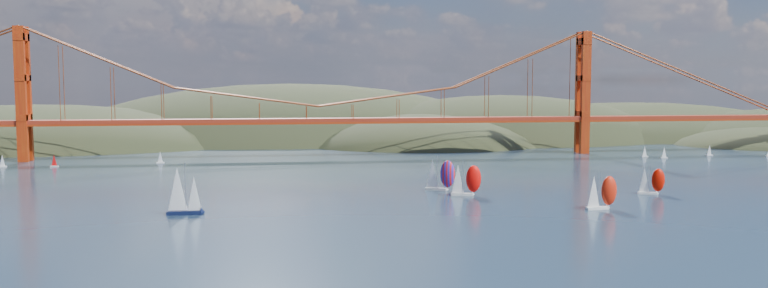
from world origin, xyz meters
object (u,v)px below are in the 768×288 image
(sloop_navy, at_px, (182,191))
(racer_2, at_px, (651,180))
(racer_0, at_px, (465,179))
(racer_1, at_px, (601,192))
(racer_rwb, at_px, (440,174))

(sloop_navy, relative_size, racer_2, 1.53)
(sloop_navy, xyz_separation_m, racer_2, (131.23, 14.39, -1.73))
(sloop_navy, relative_size, racer_0, 1.31)
(sloop_navy, distance_m, racer_2, 132.03)
(sloop_navy, bearing_deg, racer_1, -4.00)
(racer_1, bearing_deg, sloop_navy, 169.53)
(sloop_navy, bearing_deg, racer_2, 6.41)
(sloop_navy, relative_size, racer_1, 1.34)
(racer_2, distance_m, racer_rwb, 61.60)
(sloop_navy, distance_m, racer_0, 79.45)
(racer_0, bearing_deg, racer_2, 2.82)
(racer_0, height_order, racer_2, racer_0)
(sloop_navy, relative_size, racer_rwb, 1.25)
(racer_0, height_order, racer_rwb, racer_rwb)
(racer_1, relative_size, racer_rwb, 0.93)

